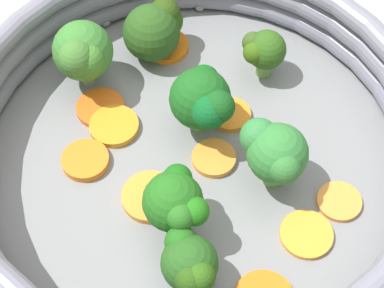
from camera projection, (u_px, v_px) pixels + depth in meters
The scene contains 21 objects.
ground_plane at pixel (192, 168), 0.47m from camera, with size 4.00×4.00×0.00m, color #B2B7BA.
skillet at pixel (192, 162), 0.47m from camera, with size 0.31×0.31×0.02m, color gray.
skillet_rim_wall at pixel (192, 134), 0.44m from camera, with size 0.33×0.33×0.05m.
skillet_rivet_left at pixel (200, 6), 0.54m from camera, with size 0.01×0.01×0.01m, color gray.
skillet_rivet_right at pixel (105, 22), 0.53m from camera, with size 0.01×0.01×0.01m, color gray.
carrot_slice_0 at pixel (339, 201), 0.44m from camera, with size 0.03×0.03×0.00m, color #F7933A.
carrot_slice_1 at pixel (150, 197), 0.44m from camera, with size 0.04×0.04×0.01m, color orange.
carrot_slice_2 at pixel (306, 234), 0.42m from camera, with size 0.04×0.04×0.00m, color orange.
carrot_slice_3 at pixel (215, 153), 0.46m from camera, with size 0.03×0.03×0.00m, color orange.
carrot_slice_4 at pixel (230, 115), 0.48m from camera, with size 0.03×0.03×0.00m, color orange.
carrot_slice_5 at pixel (100, 108), 0.48m from camera, with size 0.04×0.04×0.00m, color orange.
carrot_slice_6 at pixel (114, 126), 0.47m from camera, with size 0.04×0.04×0.01m, color orange.
carrot_slice_7 at pixel (85, 160), 0.45m from camera, with size 0.03×0.03×0.01m, color orange.
carrot_slice_8 at pixel (167, 46), 0.52m from camera, with size 0.04×0.04×0.01m, color orange.
broccoli_floret_0 at pixel (263, 50), 0.48m from camera, with size 0.03×0.03×0.04m.
broccoli_floret_1 at pixel (83, 53), 0.47m from camera, with size 0.05×0.05×0.06m.
broccoli_floret_2 at pixel (207, 100), 0.44m from camera, with size 0.04×0.05×0.05m.
broccoli_floret_3 at pixel (155, 29), 0.49m from camera, with size 0.04×0.05×0.05m.
broccoli_floret_4 at pixel (180, 203), 0.40m from camera, with size 0.04×0.05×0.05m.
broccoli_floret_5 at pixel (190, 264), 0.38m from camera, with size 0.04×0.04×0.04m.
broccoli_floret_6 at pixel (275, 154), 0.42m from camera, with size 0.05×0.04×0.05m.
Camera 1 is at (-0.05, 0.25, 0.40)m, focal length 60.00 mm.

